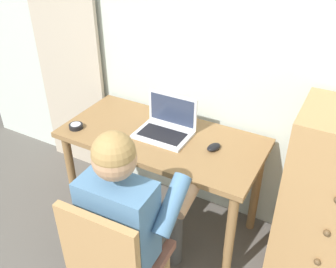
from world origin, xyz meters
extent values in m
cube|color=silver|center=(0.00, 2.20, 1.25)|extent=(4.80, 0.05, 2.50)
cube|color=#BCAD99|center=(-1.31, 2.13, 1.07)|extent=(0.62, 0.03, 2.14)
cube|color=olive|center=(-0.31, 1.82, 0.73)|extent=(1.29, 0.62, 0.03)
cylinder|color=olive|center=(-0.89, 1.57, 0.35)|extent=(0.06, 0.06, 0.71)
cylinder|color=olive|center=(0.28, 1.57, 0.35)|extent=(0.06, 0.06, 0.71)
cylinder|color=olive|center=(-0.89, 2.07, 0.35)|extent=(0.06, 0.06, 0.71)
cylinder|color=olive|center=(0.28, 2.07, 0.35)|extent=(0.06, 0.06, 0.71)
cube|color=tan|center=(0.75, 1.91, 0.56)|extent=(0.55, 0.45, 1.13)
sphere|color=brown|center=(0.75, 1.67, 0.34)|extent=(0.04, 0.04, 0.04)
sphere|color=brown|center=(0.75, 1.67, 0.56)|extent=(0.04, 0.04, 0.04)
cube|color=#8A5648|center=(-0.15, 1.13, 0.43)|extent=(0.43, 0.41, 0.05)
cube|color=tan|center=(-0.15, 0.95, 0.66)|extent=(0.42, 0.05, 0.42)
cylinder|color=tan|center=(-0.33, 1.29, 0.20)|extent=(0.04, 0.04, 0.40)
cylinder|color=#4C4C4C|center=(-0.07, 1.36, 0.47)|extent=(0.15, 0.40, 0.14)
cylinder|color=#4C4C4C|center=(-0.25, 1.35, 0.47)|extent=(0.15, 0.40, 0.14)
cylinder|color=#4C4C4C|center=(-0.07, 1.56, 0.24)|extent=(0.11, 0.11, 0.47)
cylinder|color=#4C4C4C|center=(-0.25, 1.55, 0.24)|extent=(0.11, 0.11, 0.47)
cube|color=teal|center=(-0.15, 1.12, 0.70)|extent=(0.37, 0.21, 0.46)
cylinder|color=teal|center=(0.06, 1.26, 0.79)|extent=(0.10, 0.30, 0.25)
cylinder|color=teal|center=(-0.37, 1.25, 0.79)|extent=(0.10, 0.30, 0.25)
cylinder|color=tan|center=(0.06, 1.46, 0.68)|extent=(0.08, 0.27, 0.11)
cylinder|color=tan|center=(-0.38, 1.45, 0.68)|extent=(0.08, 0.27, 0.11)
sphere|color=tan|center=(-0.15, 1.13, 1.06)|extent=(0.20, 0.20, 0.20)
sphere|color=#9E7A47|center=(-0.15, 1.13, 1.09)|extent=(0.20, 0.20, 0.20)
cube|color=silver|center=(-0.30, 1.82, 0.75)|extent=(0.34, 0.24, 0.02)
cube|color=black|center=(-0.30, 1.81, 0.76)|extent=(0.29, 0.15, 0.00)
cube|color=silver|center=(-0.30, 1.95, 0.87)|extent=(0.34, 0.01, 0.22)
cube|color=#2D3851|center=(-0.30, 1.94, 0.87)|extent=(0.31, 0.00, 0.18)
ellipsoid|color=black|center=(0.04, 1.84, 0.76)|extent=(0.09, 0.11, 0.03)
cylinder|color=black|center=(-0.84, 1.63, 0.76)|extent=(0.09, 0.09, 0.03)
cylinder|color=silver|center=(-0.84, 1.63, 0.77)|extent=(0.06, 0.06, 0.00)
camera|label=1|loc=(0.67, 0.12, 2.01)|focal=39.64mm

